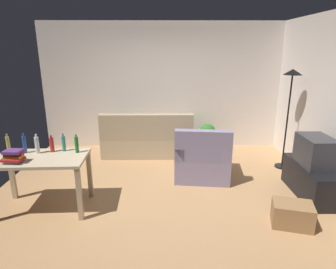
{
  "coord_description": "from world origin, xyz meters",
  "views": [
    {
      "loc": [
        0.05,
        -4.21,
        2.14
      ],
      "look_at": [
        0.1,
        0.5,
        0.75
      ],
      "focal_mm": 31.12,
      "sensor_mm": 36.0,
      "label": 1
    }
  ],
  "objects": [
    {
      "name": "bottle_clear",
      "position": [
        -1.7,
        -0.42,
        0.88
      ],
      "size": [
        0.06,
        0.06,
        0.27
      ],
      "color": "silver",
      "rests_on": "desk"
    },
    {
      "name": "desk",
      "position": [
        -1.62,
        -0.57,
        0.65
      ],
      "size": [
        1.22,
        0.74,
        0.76
      ],
      "rotation": [
        0.0,
        0.0,
        0.04
      ],
      "color": "#C6B28E",
      "rests_on": "ground_plane"
    },
    {
      "name": "wall_rear",
      "position": [
        0.0,
        2.2,
        1.35
      ],
      "size": [
        5.2,
        0.1,
        2.7
      ],
      "primitive_type": "cube",
      "color": "silver",
      "rests_on": "ground_plane"
    },
    {
      "name": "bottle_red",
      "position": [
        -1.52,
        -0.37,
        0.87
      ],
      "size": [
        0.06,
        0.06,
        0.24
      ],
      "color": "#AD2323",
      "rests_on": "desk"
    },
    {
      "name": "bottle_blue",
      "position": [
        -1.88,
        -0.4,
        0.89
      ],
      "size": [
        0.05,
        0.05,
        0.28
      ],
      "color": "#2347A3",
      "rests_on": "desk"
    },
    {
      "name": "potted_plant",
      "position": [
        0.98,
        1.9,
        0.33
      ],
      "size": [
        0.36,
        0.36,
        0.57
      ],
      "color": "brown",
      "rests_on": "ground_plane"
    },
    {
      "name": "bottle_squat",
      "position": [
        -2.07,
        -0.46,
        0.89
      ],
      "size": [
        0.05,
        0.05,
        0.29
      ],
      "color": "#BCB24C",
      "rests_on": "desk"
    },
    {
      "name": "ground_plane",
      "position": [
        0.0,
        0.0,
        -0.01
      ],
      "size": [
        5.2,
        4.4,
        0.02
      ],
      "primitive_type": "cube",
      "color": "tan"
    },
    {
      "name": "armchair",
      "position": [
        0.68,
        0.41,
        0.32
      ],
      "size": [
        0.99,
        0.93,
        0.92
      ],
      "rotation": [
        0.0,
        0.0,
        3.03
      ],
      "color": "gray",
      "rests_on": "ground_plane"
    },
    {
      "name": "storage_box",
      "position": [
        1.64,
        -1.02,
        0.15
      ],
      "size": [
        0.55,
        0.45,
        0.3
      ],
      "primitive_type": "cube",
      "rotation": [
        0.0,
        0.0,
        -0.27
      ],
      "color": "olive",
      "rests_on": "ground_plane"
    },
    {
      "name": "tv_stand",
      "position": [
        2.25,
        -0.23,
        0.24
      ],
      "size": [
        0.44,
        1.1,
        0.48
      ],
      "rotation": [
        0.0,
        0.0,
        1.57
      ],
      "color": "black",
      "rests_on": "ground_plane"
    },
    {
      "name": "couch",
      "position": [
        -0.32,
        1.59,
        0.31
      ],
      "size": [
        1.84,
        0.84,
        0.92
      ],
      "rotation": [
        0.0,
        0.0,
        3.14
      ],
      "color": "tan",
      "rests_on": "ground_plane"
    },
    {
      "name": "tv",
      "position": [
        2.25,
        -0.23,
        0.7
      ],
      "size": [
        0.41,
        0.6,
        0.44
      ],
      "rotation": [
        0.0,
        0.0,
        1.57
      ],
      "color": "#2D2D33",
      "rests_on": "tv_stand"
    },
    {
      "name": "torchiere_lamp",
      "position": [
        2.25,
        0.85,
        1.41
      ],
      "size": [
        0.32,
        0.32,
        1.81
      ],
      "color": "black",
      "rests_on": "ground_plane"
    },
    {
      "name": "book_stack",
      "position": [
        -1.86,
        -0.76,
        0.84
      ],
      "size": [
        0.27,
        0.2,
        0.17
      ],
      "color": "#333338",
      "rests_on": "desk"
    },
    {
      "name": "bottle_green",
      "position": [
        -1.17,
        -0.4,
        0.88
      ],
      "size": [
        0.05,
        0.05,
        0.26
      ],
      "color": "#1E722D",
      "rests_on": "desk"
    },
    {
      "name": "bottle_tall",
      "position": [
        -1.37,
        -0.33,
        0.87
      ],
      "size": [
        0.05,
        0.05,
        0.25
      ],
      "color": "teal",
      "rests_on": "desk"
    }
  ]
}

